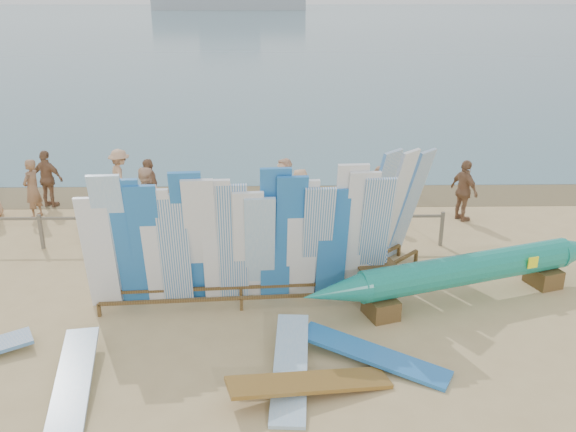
{
  "coord_description": "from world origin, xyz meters",
  "views": [
    {
      "loc": [
        1.88,
        -11.12,
        6.12
      ],
      "look_at": [
        2.12,
        2.02,
        1.19
      ],
      "focal_mm": 38.0,
      "sensor_mm": 36.0,
      "label": 1
    }
  ],
  "objects_px": {
    "vendor_table": "(376,279)",
    "outrigger_canoe": "(469,271)",
    "beach_chair_right": "(250,225)",
    "beachgoer_extra_1": "(48,179)",
    "flat_board_c": "(310,394)",
    "side_surfboard_rack": "(384,217)",
    "beachgoer_7": "(378,195)",
    "beachgoer_3": "(121,177)",
    "beachgoer_2": "(146,201)",
    "beachgoer_5": "(284,186)",
    "beachgoer_1": "(32,189)",
    "stroller": "(310,220)",
    "beachgoer_4": "(150,189)",
    "main_surfboard_rack": "(240,244)",
    "beachgoer_8": "(351,204)",
    "flat_board_d": "(373,362)",
    "beachgoer_6": "(300,197)",
    "flat_board_a": "(75,390)",
    "beach_chair_left": "(207,222)",
    "flat_board_b": "(290,376)",
    "beachgoer_10": "(464,191)"
  },
  "relations": [
    {
      "from": "side_surfboard_rack",
      "to": "beachgoer_5",
      "type": "distance_m",
      "value": 4.64
    },
    {
      "from": "stroller",
      "to": "beachgoer_4",
      "type": "distance_m",
      "value": 4.59
    },
    {
      "from": "beachgoer_2",
      "to": "beachgoer_5",
      "type": "height_order",
      "value": "beachgoer_2"
    },
    {
      "from": "main_surfboard_rack",
      "to": "beachgoer_extra_1",
      "type": "distance_m",
      "value": 8.61
    },
    {
      "from": "flat_board_d",
      "to": "flat_board_a",
      "type": "distance_m",
      "value": 5.01
    },
    {
      "from": "beachgoer_1",
      "to": "beachgoer_extra_1",
      "type": "relative_size",
      "value": 0.99
    },
    {
      "from": "flat_board_a",
      "to": "beach_chair_left",
      "type": "relative_size",
      "value": 2.96
    },
    {
      "from": "vendor_table",
      "to": "flat_board_c",
      "type": "relative_size",
      "value": 0.41
    },
    {
      "from": "flat_board_d",
      "to": "beachgoer_10",
      "type": "xyz_separation_m",
      "value": [
        3.52,
        6.88,
        0.87
      ]
    },
    {
      "from": "side_surfboard_rack",
      "to": "beach_chair_right",
      "type": "distance_m",
      "value": 4.13
    },
    {
      "from": "flat_board_a",
      "to": "flat_board_d",
      "type": "bearing_deg",
      "value": -1.18
    },
    {
      "from": "flat_board_d",
      "to": "stroller",
      "type": "distance_m",
      "value": 5.92
    },
    {
      "from": "flat_board_a",
      "to": "beachgoer_5",
      "type": "distance_m",
      "value": 9.06
    },
    {
      "from": "beachgoer_extra_1",
      "to": "beachgoer_7",
      "type": "distance_m",
      "value": 9.65
    },
    {
      "from": "main_surfboard_rack",
      "to": "beachgoer_6",
      "type": "height_order",
      "value": "main_surfboard_rack"
    },
    {
      "from": "flat_board_c",
      "to": "beachgoer_3",
      "type": "bearing_deg",
      "value": 13.27
    },
    {
      "from": "beach_chair_right",
      "to": "beachgoer_3",
      "type": "xyz_separation_m",
      "value": [
        -3.93,
        2.4,
        0.62
      ]
    },
    {
      "from": "side_surfboard_rack",
      "to": "outrigger_canoe",
      "type": "distance_m",
      "value": 2.15
    },
    {
      "from": "beach_chair_right",
      "to": "beachgoer_6",
      "type": "height_order",
      "value": "beachgoer_6"
    },
    {
      "from": "main_surfboard_rack",
      "to": "outrigger_canoe",
      "type": "xyz_separation_m",
      "value": [
        4.67,
        0.11,
        -0.7
      ]
    },
    {
      "from": "vendor_table",
      "to": "outrigger_canoe",
      "type": "bearing_deg",
      "value": -22.83
    },
    {
      "from": "beachgoer_7",
      "to": "vendor_table",
      "type": "bearing_deg",
      "value": -63.09
    },
    {
      "from": "main_surfboard_rack",
      "to": "beachgoer_8",
      "type": "relative_size",
      "value": 3.7
    },
    {
      "from": "outrigger_canoe",
      "to": "flat_board_a",
      "type": "distance_m",
      "value": 7.84
    },
    {
      "from": "beachgoer_1",
      "to": "beachgoer_2",
      "type": "bearing_deg",
      "value": 83.79
    },
    {
      "from": "beachgoer_8",
      "to": "beachgoer_6",
      "type": "height_order",
      "value": "beachgoer_8"
    },
    {
      "from": "flat_board_d",
      "to": "flat_board_b",
      "type": "bearing_deg",
      "value": 134.5
    },
    {
      "from": "outrigger_canoe",
      "to": "beachgoer_2",
      "type": "bearing_deg",
      "value": 134.09
    },
    {
      "from": "main_surfboard_rack",
      "to": "beachgoer_3",
      "type": "bearing_deg",
      "value": 117.77
    },
    {
      "from": "flat_board_c",
      "to": "beachgoer_extra_1",
      "type": "height_order",
      "value": "beachgoer_extra_1"
    },
    {
      "from": "flat_board_c",
      "to": "flat_board_d",
      "type": "bearing_deg",
      "value": -68.32
    },
    {
      "from": "beachgoer_8",
      "to": "stroller",
      "type": "bearing_deg",
      "value": -93.04
    },
    {
      "from": "beachgoer_1",
      "to": "beachgoer_extra_1",
      "type": "height_order",
      "value": "beachgoer_extra_1"
    },
    {
      "from": "main_surfboard_rack",
      "to": "beachgoer_4",
      "type": "xyz_separation_m",
      "value": [
        -2.8,
        5.02,
        -0.49
      ]
    },
    {
      "from": "main_surfboard_rack",
      "to": "beachgoer_3",
      "type": "height_order",
      "value": "main_surfboard_rack"
    },
    {
      "from": "flat_board_d",
      "to": "flat_board_c",
      "type": "xyz_separation_m",
      "value": [
        -1.14,
        -0.88,
        0.0
      ]
    },
    {
      "from": "main_surfboard_rack",
      "to": "outrigger_canoe",
      "type": "bearing_deg",
      "value": -2.67
    },
    {
      "from": "flat_board_a",
      "to": "beach_chair_right",
      "type": "height_order",
      "value": "beach_chair_right"
    },
    {
      "from": "side_surfboard_rack",
      "to": "stroller",
      "type": "height_order",
      "value": "side_surfboard_rack"
    },
    {
      "from": "beachgoer_8",
      "to": "beachgoer_5",
      "type": "height_order",
      "value": "beachgoer_8"
    },
    {
      "from": "beachgoer_3",
      "to": "flat_board_c",
      "type": "bearing_deg",
      "value": -179.96
    },
    {
      "from": "flat_board_c",
      "to": "side_surfboard_rack",
      "type": "bearing_deg",
      "value": -38.75
    },
    {
      "from": "beachgoer_8",
      "to": "beachgoer_2",
      "type": "height_order",
      "value": "beachgoer_2"
    },
    {
      "from": "side_surfboard_rack",
      "to": "beachgoer_extra_1",
      "type": "bearing_deg",
      "value": 106.86
    },
    {
      "from": "beachgoer_3",
      "to": "stroller",
      "type": "bearing_deg",
      "value": -144.01
    },
    {
      "from": "beachgoer_4",
      "to": "beachgoer_extra_1",
      "type": "bearing_deg",
      "value": -142.77
    },
    {
      "from": "side_surfboard_rack",
      "to": "outrigger_canoe",
      "type": "height_order",
      "value": "side_surfboard_rack"
    },
    {
      "from": "beachgoer_4",
      "to": "main_surfboard_rack",
      "type": "bearing_deg",
      "value": -4.38
    },
    {
      "from": "beach_chair_right",
      "to": "beachgoer_extra_1",
      "type": "height_order",
      "value": "beachgoer_extra_1"
    },
    {
      "from": "side_surfboard_rack",
      "to": "beachgoer_4",
      "type": "xyz_separation_m",
      "value": [
        -5.92,
        3.59,
        -0.49
      ]
    }
  ]
}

